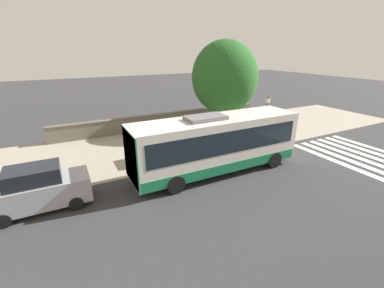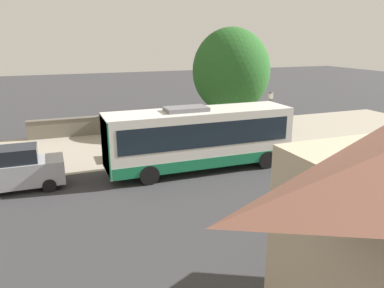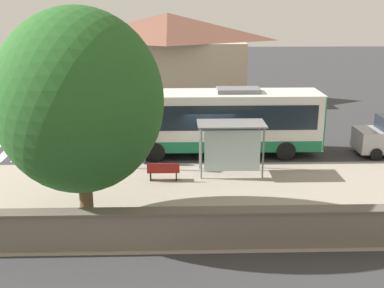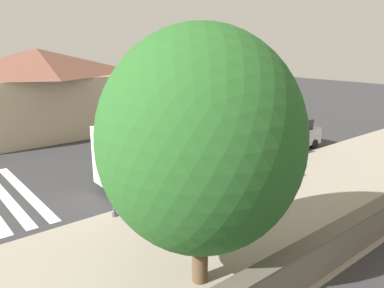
{
  "view_description": "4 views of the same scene",
  "coord_description": "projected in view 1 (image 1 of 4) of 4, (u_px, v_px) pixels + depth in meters",
  "views": [
    {
      "loc": [
        13.5,
        -8.54,
        7.04
      ],
      "look_at": [
        -1.25,
        -0.92,
        0.87
      ],
      "focal_mm": 24.0,
      "sensor_mm": 36.0,
      "label": 1
    },
    {
      "loc": [
        19.9,
        -8.21,
        7.1
      ],
      "look_at": [
        0.02,
        -0.61,
        1.02
      ],
      "focal_mm": 35.0,
      "sensor_mm": 36.0,
      "label": 2
    },
    {
      "loc": [
        -23.11,
        1.58,
        8.12
      ],
      "look_at": [
        -1.7,
        0.97,
        1.56
      ],
      "focal_mm": 45.0,
      "sensor_mm": 36.0,
      "label": 3
    },
    {
      "loc": [
        -14.24,
        11.82,
        7.29
      ],
      "look_at": [
        0.39,
        -0.15,
        2.21
      ],
      "focal_mm": 35.0,
      "sensor_mm": 36.0,
      "label": 4
    }
  ],
  "objects": [
    {
      "name": "ground_plane",
      "position": [
        212.0,
        160.0,
        17.37
      ],
      "size": [
        120.0,
        120.0,
        0.0
      ],
      "primitive_type": "plane",
      "color": "#353538",
      "rests_on": "ground"
    },
    {
      "name": "parked_car_behind_bus",
      "position": [
        38.0,
        189.0,
        11.72
      ],
      "size": [
        1.91,
        4.34,
        2.12
      ],
      "color": "#9EA0A8",
      "rests_on": "ground"
    },
    {
      "name": "shade_tree",
      "position": [
        225.0,
        77.0,
        23.27
      ],
      "size": [
        5.96,
        5.96,
        7.89
      ],
      "color": "brown",
      "rests_on": "ground"
    },
    {
      "name": "crosswalk_stripes",
      "position": [
        372.0,
        160.0,
        17.32
      ],
      "size": [
        9.0,
        5.25,
        0.01
      ],
      "color": "silver",
      "rests_on": "ground"
    },
    {
      "name": "sidewalk_plaza",
      "position": [
        184.0,
        140.0,
        21.11
      ],
      "size": [
        9.0,
        44.0,
        0.02
      ],
      "color": "#9E9384",
      "rests_on": "ground"
    },
    {
      "name": "pedestrian",
      "position": [
        252.0,
        138.0,
        18.41
      ],
      "size": [
        0.34,
        0.23,
        1.74
      ],
      "color": "#2D3347",
      "rests_on": "ground"
    },
    {
      "name": "bench",
      "position": [
        222.0,
        138.0,
        20.16
      ],
      "size": [
        0.4,
        1.49,
        0.88
      ],
      "color": "maroon",
      "rests_on": "ground"
    },
    {
      "name": "bus_shelter",
      "position": [
        190.0,
        126.0,
        17.62
      ],
      "size": [
        1.67,
        3.17,
        2.5
      ],
      "color": "slate",
      "rests_on": "ground"
    },
    {
      "name": "bus",
      "position": [
        216.0,
        143.0,
        15.04
      ],
      "size": [
        2.66,
        10.22,
        3.58
      ],
      "color": "silver",
      "rests_on": "ground"
    },
    {
      "name": "street_lamp_near",
      "position": [
        266.0,
        117.0,
        19.17
      ],
      "size": [
        0.28,
        0.28,
        3.83
      ],
      "color": "#4C4C51",
      "rests_on": "ground"
    },
    {
      "name": "stone_wall",
      "position": [
        165.0,
        120.0,
        24.25
      ],
      "size": [
        0.6,
        20.0,
        1.37
      ],
      "color": "#6B6356",
      "rests_on": "ground"
    }
  ]
}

